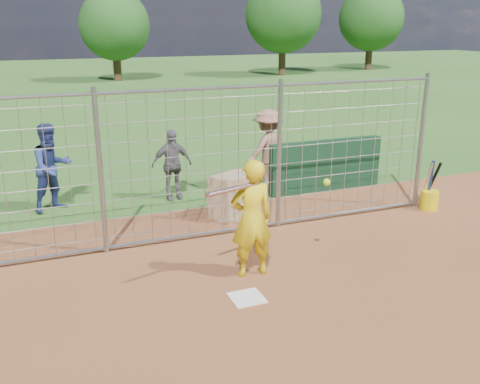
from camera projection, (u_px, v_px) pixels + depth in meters
name	position (u px, v px, depth m)	size (l,w,h in m)	color
ground	(241.00, 292.00, 7.24)	(100.00, 100.00, 0.00)	#2D591E
home_plate	(247.00, 298.00, 7.06)	(0.43, 0.43, 0.02)	silver
dugout_wall	(326.00, 166.00, 11.46)	(2.60, 0.20, 1.10)	#11381E
batter	(252.00, 219.00, 7.49)	(0.63, 0.41, 1.72)	yellow
bystander_a	(52.00, 168.00, 10.16)	(0.82, 0.64, 1.69)	navy
bystander_b	(172.00, 165.00, 10.85)	(0.85, 0.35, 1.45)	#57575C
bystander_c	(268.00, 150.00, 11.45)	(1.13, 0.65, 1.75)	#8B5E4B
equipment_bin	(234.00, 196.00, 9.95)	(0.80, 0.55, 0.80)	tan
equipment_in_play	(257.00, 187.00, 7.14)	(1.79, 0.38, 0.10)	silver
bucket_with_bats	(429.00, 197.00, 10.36)	(0.34, 0.40, 0.98)	yellow
backstop_fence	(195.00, 167.00, 8.63)	(9.08, 0.08, 2.60)	gray
tree_line	(116.00, 18.00, 32.11)	(44.66, 6.72, 6.48)	#3F2B19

